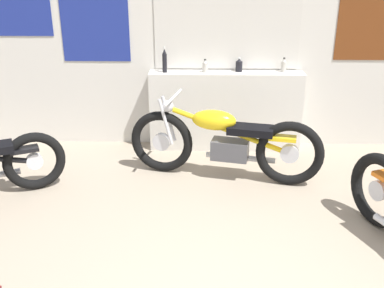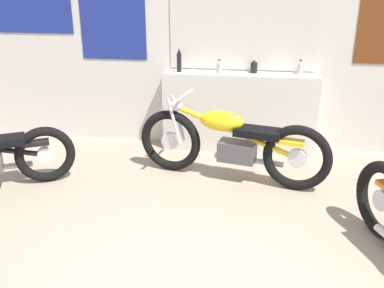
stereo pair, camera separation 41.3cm
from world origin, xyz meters
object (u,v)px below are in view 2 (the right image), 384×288
at_px(bottle_left_center, 219,67).
at_px(bottle_right_center, 300,68).
at_px(motorcycle_yellow, 231,143).
at_px(bottle_leftmost, 179,60).
at_px(bottle_center, 254,67).

bearing_deg(bottle_left_center, bottle_right_center, 2.97).
height_order(bottle_right_center, motorcycle_yellow, bottle_right_center).
distance_m(bottle_leftmost, motorcycle_yellow, 1.33).
distance_m(bottle_center, bottle_right_center, 0.55).
height_order(bottle_left_center, bottle_right_center, bottle_right_center).
height_order(bottle_center, motorcycle_yellow, bottle_center).
bearing_deg(motorcycle_yellow, bottle_right_center, 50.99).
relative_size(bottle_leftmost, bottle_center, 1.82).
height_order(bottle_leftmost, bottle_right_center, bottle_leftmost).
distance_m(bottle_left_center, motorcycle_yellow, 1.11).
relative_size(bottle_center, motorcycle_yellow, 0.08).
xyz_separation_m(bottle_leftmost, bottle_right_center, (1.46, 0.06, -0.06)).
xyz_separation_m(bottle_right_center, motorcycle_yellow, (-0.76, -0.93, -0.64)).
relative_size(bottle_right_center, motorcycle_yellow, 0.08).
relative_size(bottle_left_center, bottle_center, 0.94).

